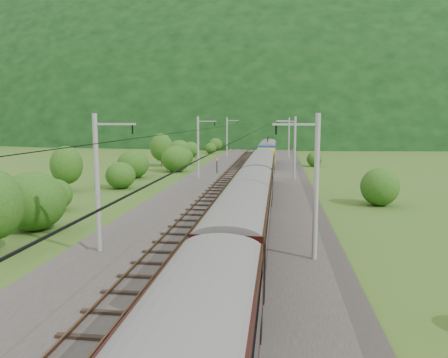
# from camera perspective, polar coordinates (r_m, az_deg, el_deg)

# --- Properties ---
(ground) EXTENTS (600.00, 600.00, 0.00)m
(ground) POSITION_cam_1_polar(r_m,az_deg,el_deg) (25.39, -2.67, -10.49)
(ground) COLOR #305A1C
(ground) RESTS_ON ground
(railbed) EXTENTS (14.00, 220.00, 0.30)m
(railbed) POSITION_cam_1_polar(r_m,az_deg,el_deg) (34.89, 0.12, -5.13)
(railbed) COLOR #38332D
(railbed) RESTS_ON ground
(track_left) EXTENTS (2.40, 220.00, 0.27)m
(track_left) POSITION_cam_1_polar(r_m,az_deg,el_deg) (35.21, -3.77, -4.66)
(track_left) COLOR brown
(track_left) RESTS_ON railbed
(track_right) EXTENTS (2.40, 220.00, 0.27)m
(track_right) POSITION_cam_1_polar(r_m,az_deg,el_deg) (34.64, 4.08, -4.87)
(track_right) COLOR brown
(track_right) RESTS_ON railbed
(catenary_left) EXTENTS (2.54, 192.28, 8.00)m
(catenary_left) POSITION_cam_1_polar(r_m,az_deg,el_deg) (56.79, -3.33, 4.31)
(catenary_left) COLOR gray
(catenary_left) RESTS_ON railbed
(catenary_right) EXTENTS (2.54, 192.28, 8.00)m
(catenary_right) POSITION_cam_1_polar(r_m,az_deg,el_deg) (55.89, 9.15, 4.17)
(catenary_right) COLOR gray
(catenary_right) RESTS_ON railbed
(overhead_wires) EXTENTS (4.83, 198.00, 0.03)m
(overhead_wires) POSITION_cam_1_polar(r_m,az_deg,el_deg) (34.01, 0.12, 6.36)
(overhead_wires) COLOR black
(overhead_wires) RESTS_ON ground
(mountain_main) EXTENTS (504.00, 360.00, 244.00)m
(mountain_main) POSITION_cam_1_polar(r_m,az_deg,el_deg) (283.89, 6.29, 6.18)
(mountain_main) COLOR black
(mountain_main) RESTS_ON ground
(mountain_ridge) EXTENTS (336.00, 280.00, 132.00)m
(mountain_ridge) POSITION_cam_1_polar(r_m,az_deg,el_deg) (346.82, -13.97, 6.29)
(mountain_ridge) COLOR black
(mountain_ridge) RESTS_ON ground
(train) EXTENTS (2.68, 107.93, 4.65)m
(train) POSITION_cam_1_polar(r_m,az_deg,el_deg) (24.79, 2.97, -3.24)
(train) COLOR black
(train) RESTS_ON ground
(hazard_post_near) EXTENTS (0.15, 0.15, 1.41)m
(hazard_post_near) POSITION_cam_1_polar(r_m,az_deg,el_deg) (61.79, 2.82, 1.35)
(hazard_post_near) COLOR red
(hazard_post_near) RESTS_ON railbed
(hazard_post_far) EXTENTS (0.15, 0.15, 1.42)m
(hazard_post_far) POSITION_cam_1_polar(r_m,az_deg,el_deg) (65.55, 3.91, 1.71)
(hazard_post_far) COLOR red
(hazard_post_far) RESTS_ON railbed
(signal) EXTENTS (0.23, 0.23, 2.04)m
(signal) POSITION_cam_1_polar(r_m,az_deg,el_deg) (62.42, -0.93, 1.87)
(signal) COLOR black
(signal) RESTS_ON railbed
(vegetation_left) EXTENTS (12.86, 148.00, 5.58)m
(vegetation_left) POSITION_cam_1_polar(r_m,az_deg,el_deg) (49.41, -13.92, 0.75)
(vegetation_left) COLOR #1D4A13
(vegetation_left) RESTS_ON ground
(vegetation_right) EXTENTS (6.33, 91.62, 3.18)m
(vegetation_right) POSITION_cam_1_polar(r_m,az_deg,el_deg) (25.29, 25.88, -7.88)
(vegetation_right) COLOR #1D4A13
(vegetation_right) RESTS_ON ground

